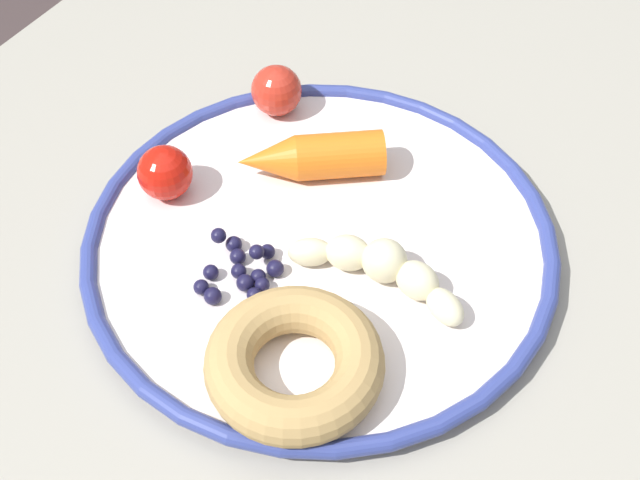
{
  "coord_description": "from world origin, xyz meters",
  "views": [
    {
      "loc": [
        0.36,
        0.21,
        1.21
      ],
      "look_at": [
        0.02,
        0.01,
        0.75
      ],
      "focal_mm": 48.78,
      "sensor_mm": 36.0,
      "label": 1
    }
  ],
  "objects": [
    {
      "name": "dining_table",
      "position": [
        0.0,
        0.0,
        0.63
      ],
      "size": [
        0.99,
        0.71,
        0.73
      ],
      "color": "#9F9A8D",
      "rests_on": "ground_plane"
    },
    {
      "name": "plate",
      "position": [
        0.02,
        0.01,
        0.74
      ],
      "size": [
        0.33,
        0.33,
        0.02
      ],
      "color": "white",
      "rests_on": "dining_table"
    },
    {
      "name": "banana",
      "position": [
        0.03,
        0.06,
        0.76
      ],
      "size": [
        0.05,
        0.13,
        0.03
      ],
      "color": "beige",
      "rests_on": "plate"
    },
    {
      "name": "carrot_orange",
      "position": [
        -0.03,
        -0.03,
        0.76
      ],
      "size": [
        0.09,
        0.11,
        0.03
      ],
      "color": "orange",
      "rests_on": "plate"
    },
    {
      "name": "donut",
      "position": [
        0.13,
        0.05,
        0.76
      ],
      "size": [
        0.16,
        0.16,
        0.03
      ],
      "primitive_type": "torus",
      "rotation": [
        0.0,
        0.0,
        2.39
      ],
      "color": "tan",
      "rests_on": "plate"
    },
    {
      "name": "blueberry_pile",
      "position": [
        0.08,
        -0.02,
        0.75
      ],
      "size": [
        0.06,
        0.06,
        0.02
      ],
      "color": "#191638",
      "rests_on": "plate"
    },
    {
      "name": "tomato_near",
      "position": [
        -0.08,
        -0.09,
        0.77
      ],
      "size": [
        0.04,
        0.04,
        0.04
      ],
      "primitive_type": "sphere",
      "color": "red",
      "rests_on": "plate"
    },
    {
      "name": "tomato_mid",
      "position": [
        0.04,
        -0.11,
        0.77
      ],
      "size": [
        0.04,
        0.04,
        0.04
      ],
      "primitive_type": "sphere",
      "color": "red",
      "rests_on": "plate"
    }
  ]
}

